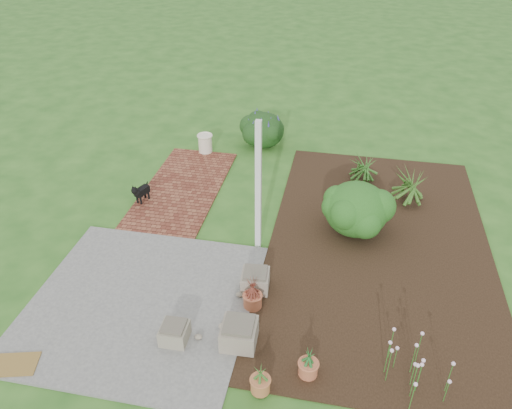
% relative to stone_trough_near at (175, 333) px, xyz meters
% --- Properties ---
extents(ground, '(80.00, 80.00, 0.00)m').
position_rel_stone_trough_near_xyz_m(ground, '(0.45, 2.38, -0.17)').
color(ground, '#26581B').
rests_on(ground, ground).
extents(concrete_patio, '(3.50, 3.50, 0.04)m').
position_rel_stone_trough_near_xyz_m(concrete_patio, '(-0.80, 0.63, -0.15)').
color(concrete_patio, '#5F5F5D').
rests_on(concrete_patio, ground).
extents(brick_path, '(1.60, 3.50, 0.04)m').
position_rel_stone_trough_near_xyz_m(brick_path, '(-1.25, 4.13, -0.15)').
color(brick_path, '#5F2A1E').
rests_on(brick_path, ground).
extents(garden_bed, '(4.00, 7.00, 0.03)m').
position_rel_stone_trough_near_xyz_m(garden_bed, '(2.95, 2.88, -0.16)').
color(garden_bed, black).
rests_on(garden_bed, ground).
extents(veranda_post, '(0.10, 0.10, 2.50)m').
position_rel_stone_trough_near_xyz_m(veranda_post, '(0.75, 2.48, 1.08)').
color(veranda_post, white).
rests_on(veranda_post, ground).
extents(stone_trough_near, '(0.40, 0.40, 0.26)m').
position_rel_stone_trough_near_xyz_m(stone_trough_near, '(0.00, 0.00, 0.00)').
color(stone_trough_near, gray).
rests_on(stone_trough_near, concrete_patio).
extents(stone_trough_mid, '(0.53, 0.53, 0.34)m').
position_rel_stone_trough_near_xyz_m(stone_trough_mid, '(0.93, 0.14, 0.04)').
color(stone_trough_mid, '#77725A').
rests_on(stone_trough_mid, concrete_patio).
extents(stone_trough_far, '(0.48, 0.48, 0.30)m').
position_rel_stone_trough_near_xyz_m(stone_trough_far, '(0.93, 1.32, 0.02)').
color(stone_trough_far, '#736558').
rests_on(stone_trough_far, concrete_patio).
extents(coir_doormat, '(0.71, 0.55, 0.02)m').
position_rel_stone_trough_near_xyz_m(coir_doormat, '(-2.05, -0.88, -0.12)').
color(coir_doormat, brown).
rests_on(coir_doormat, concrete_patio).
extents(black_dog, '(0.26, 0.48, 0.43)m').
position_rel_stone_trough_near_xyz_m(black_dog, '(-1.90, 3.41, 0.12)').
color(black_dog, black).
rests_on(black_dog, brick_path).
extents(cream_ceramic_urn, '(0.41, 0.41, 0.44)m').
position_rel_stone_trough_near_xyz_m(cream_ceramic_urn, '(-1.23, 5.86, 0.09)').
color(cream_ceramic_urn, '#F2E3C7').
rests_on(cream_ceramic_urn, brick_path).
extents(evergreen_shrub, '(1.57, 1.57, 1.02)m').
position_rel_stone_trough_near_xyz_m(evergreen_shrub, '(2.47, 3.28, 0.37)').
color(evergreen_shrub, '#1B4310').
rests_on(evergreen_shrub, garden_bed).
extents(agapanthus_clump_back, '(1.15, 1.15, 0.87)m').
position_rel_stone_trough_near_xyz_m(agapanthus_clump_back, '(3.51, 4.53, 0.30)').
color(agapanthus_clump_back, '#0F3814').
rests_on(agapanthus_clump_back, garden_bed).
extents(agapanthus_clump_front, '(0.93, 0.93, 0.70)m').
position_rel_stone_trough_near_xyz_m(agapanthus_clump_front, '(2.58, 5.23, 0.21)').
color(agapanthus_clump_front, '#15421A').
rests_on(agapanthus_clump_front, garden_bed).
extents(pink_flower_patch, '(1.26, 1.26, 0.62)m').
position_rel_stone_trough_near_xyz_m(pink_flower_patch, '(3.41, -0.12, 0.17)').
color(pink_flower_patch, '#113D0F').
rests_on(pink_flower_patch, garden_bed).
extents(terracotta_pot_bronze, '(0.31, 0.31, 0.23)m').
position_rel_stone_trough_near_xyz_m(terracotta_pot_bronze, '(0.97, 0.90, -0.02)').
color(terracotta_pot_bronze, '#B55E3D').
rests_on(terracotta_pot_bronze, garden_bed).
extents(terracotta_pot_small_left, '(0.34, 0.34, 0.22)m').
position_rel_stone_trough_near_xyz_m(terracotta_pot_small_left, '(1.97, -0.22, -0.03)').
color(terracotta_pot_small_left, '#B7623E').
rests_on(terracotta_pot_small_left, garden_bed).
extents(terracotta_pot_small_right, '(0.27, 0.27, 0.22)m').
position_rel_stone_trough_near_xyz_m(terracotta_pot_small_right, '(1.39, -0.60, -0.03)').
color(terracotta_pot_small_right, '#B2673C').
rests_on(terracotta_pot_small_right, garden_bed).
extents(purple_flowering_bush, '(1.37, 1.37, 0.88)m').
position_rel_stone_trough_near_xyz_m(purple_flowering_bush, '(0.09, 6.56, 0.27)').
color(purple_flowering_bush, black).
rests_on(purple_flowering_bush, ground).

